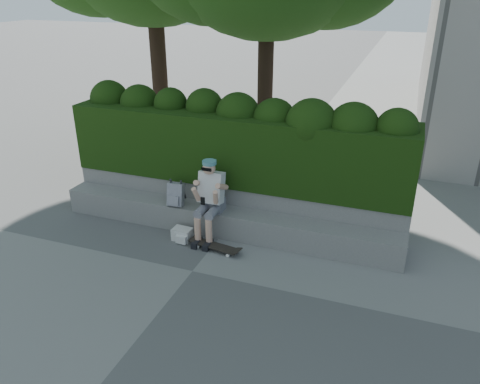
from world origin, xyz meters
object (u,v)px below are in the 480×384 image
at_px(person, 210,197).
at_px(backpack_ground, 182,234).
at_px(skateboard, 215,246).
at_px(backpack_plaid, 176,194).

distance_m(person, backpack_ground, 0.81).
distance_m(skateboard, backpack_ground, 0.67).
bearing_deg(skateboard, backpack_ground, 177.43).
height_order(backpack_plaid, backpack_ground, backpack_plaid).
height_order(person, backpack_plaid, person).
relative_size(skateboard, backpack_ground, 2.59).
bearing_deg(person, backpack_ground, -147.65).
height_order(person, backpack_ground, person).
xyz_separation_m(person, backpack_ground, (-0.41, -0.26, -0.65)).
relative_size(person, backpack_plaid, 3.46).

